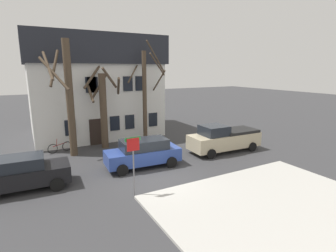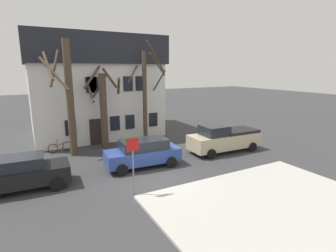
# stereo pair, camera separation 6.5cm
# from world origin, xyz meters

# --- Properties ---
(ground_plane) EXTENTS (120.00, 120.00, 0.00)m
(ground_plane) POSITION_xyz_m (0.00, 0.00, 0.00)
(ground_plane) COLOR #38383A
(sidewalk_slab) EXTENTS (10.13, 8.92, 0.12)m
(sidewalk_slab) POSITION_xyz_m (3.16, -5.91, 0.06)
(sidewalk_slab) COLOR #B7B5AD
(sidewalk_slab) RESTS_ON ground_plane
(building_main) EXTENTS (11.24, 9.08, 8.78)m
(building_main) POSITION_xyz_m (-0.29, 12.84, 4.48)
(building_main) COLOR white
(building_main) RESTS_ON ground_plane
(tree_bare_near) EXTENTS (1.96, 2.97, 7.94)m
(tree_bare_near) POSITION_xyz_m (-3.40, 6.58, 4.22)
(tree_bare_near) COLOR #4C3D2D
(tree_bare_near) RESTS_ON ground_plane
(tree_bare_mid) EXTENTS (2.93, 2.91, 6.31)m
(tree_bare_mid) POSITION_xyz_m (-0.81, 7.43, 3.25)
(tree_bare_mid) COLOR #4C3D2D
(tree_bare_mid) RESTS_ON ground_plane
(tree_bare_far) EXTENTS (3.15, 3.16, 8.06)m
(tree_bare_far) POSITION_xyz_m (2.72, 7.43, 4.07)
(tree_bare_far) COLOR #4C3D2D
(tree_bare_far) RESTS_ON ground_plane
(car_black_sedan) EXTENTS (4.50, 2.25, 1.73)m
(car_black_sedan) POSITION_xyz_m (-6.43, 2.13, 0.87)
(car_black_sedan) COLOR black
(car_black_sedan) RESTS_ON ground_plane
(car_blue_wagon) EXTENTS (4.69, 2.21, 1.75)m
(car_blue_wagon) POSITION_xyz_m (0.15, 2.18, 0.91)
(car_blue_wagon) COLOR #2D4799
(car_blue_wagon) RESTS_ON ground_plane
(pickup_truck_beige) EXTENTS (5.52, 2.31, 2.04)m
(pickup_truck_beige) POSITION_xyz_m (6.62, 2.23, 0.99)
(pickup_truck_beige) COLOR #C6B793
(pickup_truck_beige) RESTS_ON ground_plane
(street_sign_pole) EXTENTS (0.76, 0.07, 2.92)m
(street_sign_pole) POSITION_xyz_m (-1.81, -1.25, 2.04)
(street_sign_pole) COLOR slate
(street_sign_pole) RESTS_ON ground_plane
(bicycle_leaning) EXTENTS (1.72, 0.45, 1.03)m
(bicycle_leaning) POSITION_xyz_m (-4.06, 7.82, 0.37)
(bicycle_leaning) COLOR black
(bicycle_leaning) RESTS_ON ground_plane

